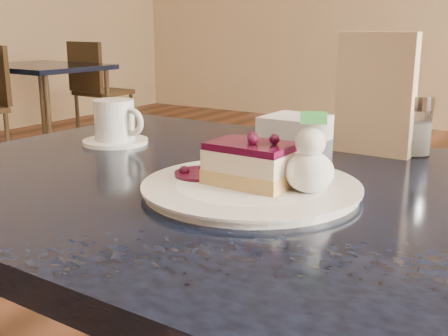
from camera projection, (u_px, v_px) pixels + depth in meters
The scene contains 10 objects.
main_table at pixel (267, 233), 0.84m from camera, with size 1.19×0.81×0.73m.
dessert_plate at pixel (251, 188), 0.78m from camera, with size 0.30×0.30×0.01m, color white.
cheesecake_slice at pixel (251, 164), 0.77m from camera, with size 0.12×0.09×0.06m.
whipped_cream at pixel (309, 172), 0.74m from camera, with size 0.06×0.06×0.06m.
berry_sauce at pixel (201, 174), 0.82m from camera, with size 0.08×0.08×0.01m, color black.
coffee_set at pixel (116, 124), 1.09m from camera, with size 0.14×0.13×0.09m.
menu_card at pixel (375, 94), 0.99m from camera, with size 0.14×0.03×0.22m, color beige.
sugar_shaker at pixel (416, 125), 0.99m from camera, with size 0.06×0.06×0.11m.
napkin_stack at pixel (295, 128), 1.13m from camera, with size 0.12×0.12×0.05m, color white.
bg_table_far_left at pixel (48, 144), 4.30m from camera, with size 0.92×1.62×1.08m.
Camera 1 is at (0.50, -0.41, 0.96)m, focal length 45.00 mm.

